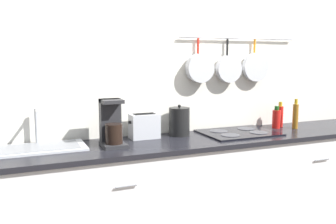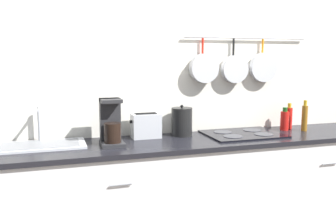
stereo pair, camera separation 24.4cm
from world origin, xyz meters
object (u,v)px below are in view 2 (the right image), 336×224
at_px(toaster, 146,126).
at_px(bottle_cooking_wine, 289,117).
at_px(coffee_maker, 111,125).
at_px(kettle, 182,122).
at_px(bottle_sesame_oil, 285,120).
at_px(bottle_hot_sauce, 305,117).

bearing_deg(toaster, bottle_cooking_wine, -0.41).
xyz_separation_m(toaster, bottle_cooking_wine, (1.25, -0.01, 0.00)).
bearing_deg(coffee_maker, kettle, 12.50).
xyz_separation_m(coffee_maker, bottle_sesame_oil, (1.46, 0.08, -0.05)).
height_order(toaster, bottle_cooking_wine, bottle_cooking_wine).
relative_size(toaster, bottle_cooking_wine, 1.05).
distance_m(coffee_maker, bottle_cooking_wine, 1.54).
height_order(kettle, bottle_cooking_wine, kettle).
relative_size(kettle, bottle_cooking_wine, 1.10).
bearing_deg(bottle_hot_sauce, bottle_cooking_wine, 117.16).
distance_m(bottle_sesame_oil, bottle_hot_sauce, 0.16).
height_order(bottle_cooking_wine, bottle_hot_sauce, bottle_hot_sauce).
bearing_deg(bottle_sesame_oil, coffee_maker, -176.90).
distance_m(toaster, kettle, 0.28).
bearing_deg(bottle_cooking_wine, coffee_maker, -175.37).
relative_size(coffee_maker, bottle_hot_sauce, 1.26).
bearing_deg(bottle_cooking_wine, bottle_sesame_oil, -148.64).
bearing_deg(coffee_maker, bottle_cooking_wine, 4.63).
distance_m(bottle_cooking_wine, bottle_hot_sauce, 0.14).
height_order(kettle, bottle_sesame_oil, kettle).
xyz_separation_m(toaster, bottle_sesame_oil, (1.18, -0.05, -0.01)).
height_order(coffee_maker, bottle_cooking_wine, coffee_maker).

